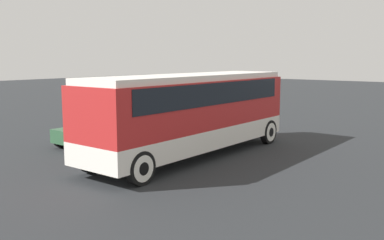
# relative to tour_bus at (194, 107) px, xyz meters

# --- Properties ---
(ground_plane) EXTENTS (120.00, 120.00, 0.00)m
(ground_plane) POSITION_rel_tour_bus_xyz_m (-0.10, 0.00, -1.92)
(ground_plane) COLOR #26282B
(tour_bus) EXTENTS (9.95, 2.57, 3.19)m
(tour_bus) POSITION_rel_tour_bus_xyz_m (0.00, 0.00, 0.00)
(tour_bus) COLOR silver
(tour_bus) RESTS_ON ground_plane
(parked_car_near) EXTENTS (4.62, 1.87, 1.37)m
(parked_car_near) POSITION_rel_tour_bus_xyz_m (-0.42, 4.69, -1.23)
(parked_car_near) COLOR #2D5638
(parked_car_near) RESTS_ON ground_plane
(parked_car_mid) EXTENTS (4.05, 1.95, 1.35)m
(parked_car_mid) POSITION_rel_tour_bus_xyz_m (2.09, 7.55, -1.23)
(parked_car_mid) COLOR #BCBCC1
(parked_car_mid) RESTS_ON ground_plane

